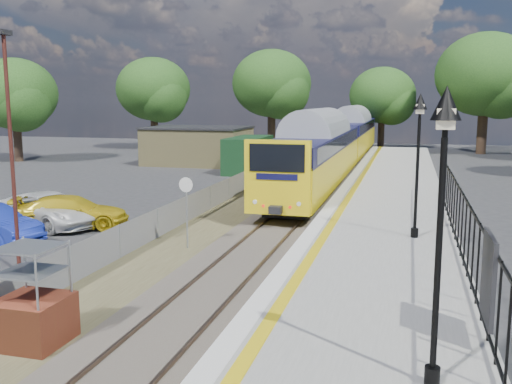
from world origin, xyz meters
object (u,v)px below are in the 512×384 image
(victorian_lamp_south, at_px, (443,169))
(car_yellow, at_px, (72,212))
(speed_sign, at_px, (186,201))
(car_white, at_px, (49,210))
(train, at_px, (339,141))
(brick_plinth, at_px, (32,298))
(victorian_lamp_north, at_px, (419,132))
(carpark_lamp, at_px, (10,138))

(victorian_lamp_south, xyz_separation_m, car_yellow, (-13.98, 11.83, -3.62))
(speed_sign, distance_m, car_white, 7.47)
(car_yellow, bearing_deg, train, -39.76)
(victorian_lamp_south, bearing_deg, train, 99.29)
(victorian_lamp_south, distance_m, car_white, 19.53)
(train, relative_size, speed_sign, 15.58)
(brick_plinth, bearing_deg, car_yellow, 118.90)
(victorian_lamp_north, relative_size, car_yellow, 0.98)
(car_yellow, bearing_deg, brick_plinth, -169.58)
(speed_sign, bearing_deg, train, 90.44)
(victorian_lamp_south, height_order, car_white, victorian_lamp_south)
(carpark_lamp, bearing_deg, car_yellow, 107.96)
(car_white, bearing_deg, victorian_lamp_south, -108.73)
(victorian_lamp_south, xyz_separation_m, brick_plinth, (-8.21, 1.37, -3.21))
(victorian_lamp_south, xyz_separation_m, victorian_lamp_north, (-0.20, 10.00, 0.00))
(victorian_lamp_south, bearing_deg, car_white, 141.83)
(victorian_lamp_south, distance_m, train, 34.11)
(train, relative_size, car_white, 7.95)
(victorian_lamp_north, relative_size, speed_sign, 1.76)
(victorian_lamp_south, relative_size, car_yellow, 0.98)
(train, height_order, speed_sign, train)
(car_white, bearing_deg, brick_plinth, -127.29)
(brick_plinth, height_order, car_white, brick_plinth)
(victorian_lamp_south, xyz_separation_m, car_white, (-15.09, 11.86, -3.58))
(train, height_order, car_white, train)
(brick_plinth, distance_m, car_white, 12.55)
(victorian_lamp_north, xyz_separation_m, brick_plinth, (-8.01, -8.63, -3.21))
(victorian_lamp_north, height_order, car_yellow, victorian_lamp_north)
(train, bearing_deg, brick_plinth, -94.80)
(victorian_lamp_south, relative_size, brick_plinth, 2.04)
(car_yellow, relative_size, car_white, 0.91)
(train, relative_size, carpark_lamp, 5.58)
(car_white, bearing_deg, speed_sign, -87.06)
(car_white, bearing_deg, train, -4.37)
(speed_sign, bearing_deg, brick_plinth, -85.00)
(victorian_lamp_north, distance_m, train, 24.28)
(victorian_lamp_north, bearing_deg, car_white, 172.87)
(car_yellow, bearing_deg, carpark_lamp, 179.48)
(car_white, bearing_deg, victorian_lamp_north, -77.70)
(victorian_lamp_south, height_order, brick_plinth, victorian_lamp_south)
(carpark_lamp, bearing_deg, speed_sign, 43.30)
(brick_plinth, xyz_separation_m, carpark_lamp, (-3.86, 4.56, 3.07))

